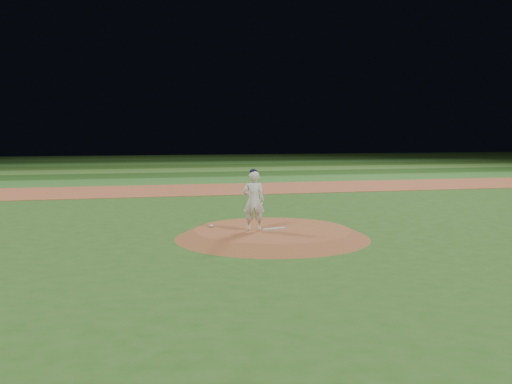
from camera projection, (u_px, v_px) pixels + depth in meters
ground at (272, 238)px, 16.16m from camera, size 120.00×120.00×0.00m
infield_dirt_band at (203, 189)px, 29.70m from camera, size 70.00×6.00×0.02m
outfield_stripe_0 at (190, 181)px, 35.03m from camera, size 70.00×5.00×0.02m
outfield_stripe_1 at (182, 175)px, 39.86m from camera, size 70.00×5.00×0.02m
outfield_stripe_2 at (175, 170)px, 44.70m from camera, size 70.00×5.00×0.02m
outfield_stripe_3 at (170, 167)px, 49.54m from camera, size 70.00×5.00×0.02m
outfield_stripe_4 at (165, 163)px, 54.38m from camera, size 70.00×5.00×0.02m
outfield_stripe_5 at (161, 161)px, 59.21m from camera, size 70.00×5.00×0.02m
pitchers_mound at (272, 233)px, 16.15m from camera, size 5.50×5.50×0.25m
pitching_rubber at (274, 229)px, 16.08m from camera, size 0.71×0.33×0.03m
rosin_bag at (211, 226)px, 16.44m from camera, size 0.14×0.14×0.07m
pitcher_on_mound at (254, 200)px, 15.80m from camera, size 0.67×0.50×1.72m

